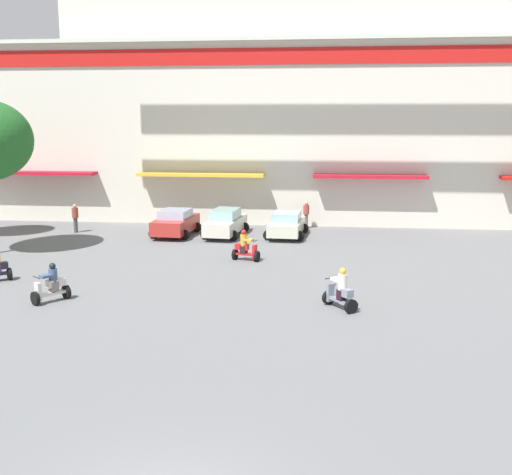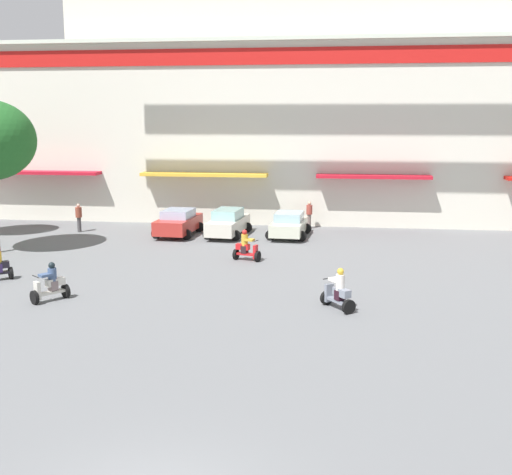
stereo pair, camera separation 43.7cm
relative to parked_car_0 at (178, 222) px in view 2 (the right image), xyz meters
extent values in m
plane|color=slate|center=(6.08, -12.87, -0.78)|extent=(128.00, 128.00, 0.00)
cube|color=silver|center=(6.08, 11.00, 4.92)|extent=(43.81, 13.74, 11.40)
cube|color=red|center=(6.08, 4.07, 9.71)|extent=(40.31, 0.12, 1.00)
cube|color=silver|center=(6.08, 4.03, 10.74)|extent=(43.81, 0.70, 0.24)
cube|color=red|center=(-10.46, 3.58, 2.48)|extent=(8.63, 1.10, 0.20)
cube|color=gold|center=(0.79, 3.58, 2.48)|extent=(8.08, 1.10, 0.20)
cube|color=red|center=(11.35, 3.58, 2.48)|extent=(6.94, 1.10, 0.20)
cube|color=#AB2D26|center=(0.00, 0.00, -0.11)|extent=(2.08, 4.17, 0.79)
cube|color=#A1B3D1|center=(0.00, 0.00, 0.52)|extent=(1.69, 2.13, 0.47)
cylinder|color=black|center=(-0.82, 1.32, -0.48)|extent=(0.61, 0.20, 0.60)
cylinder|color=black|center=(0.99, 1.19, -0.48)|extent=(0.61, 0.20, 0.60)
cylinder|color=black|center=(-0.99, -1.19, -0.48)|extent=(0.61, 0.20, 0.60)
cylinder|color=black|center=(0.82, -1.32, -0.48)|extent=(0.61, 0.20, 0.60)
cube|color=beige|center=(2.92, 0.22, -0.13)|extent=(2.01, 4.55, 0.76)
cube|color=#8DBEBC|center=(2.92, 0.22, 0.53)|extent=(1.58, 2.33, 0.55)
cylinder|color=black|center=(2.24, 1.66, -0.48)|extent=(0.61, 0.22, 0.60)
cylinder|color=black|center=(3.84, 1.51, -0.48)|extent=(0.61, 0.22, 0.60)
cylinder|color=black|center=(1.99, -1.07, -0.48)|extent=(0.61, 0.22, 0.60)
cylinder|color=black|center=(3.59, -1.22, -0.48)|extent=(0.61, 0.22, 0.60)
cube|color=beige|center=(6.47, 0.36, -0.17)|extent=(1.99, 4.11, 0.68)
cube|color=#93B2BD|center=(6.47, 0.36, 0.42)|extent=(1.62, 2.09, 0.49)
cylinder|color=black|center=(5.68, 1.65, -0.48)|extent=(0.61, 0.20, 0.60)
cylinder|color=black|center=(7.42, 1.54, -0.48)|extent=(0.61, 0.20, 0.60)
cylinder|color=black|center=(5.53, -0.83, -0.48)|extent=(0.61, 0.20, 0.60)
cylinder|color=black|center=(7.27, -0.94, -0.48)|extent=(0.61, 0.20, 0.60)
cylinder|color=black|center=(-4.61, -10.77, -0.52)|extent=(0.44, 0.49, 0.52)
cube|color=black|center=(-4.90, -11.01, -0.12)|extent=(0.71, 0.65, 0.28)
cylinder|color=black|center=(8.92, -12.77, -0.52)|extent=(0.50, 0.43, 0.52)
cylinder|color=black|center=(9.71, -13.81, -0.52)|extent=(0.50, 0.43, 0.52)
cube|color=gray|center=(9.32, -13.29, -0.46)|extent=(0.92, 1.09, 0.10)
cube|color=gray|center=(9.46, -13.48, -0.09)|extent=(0.68, 0.76, 0.28)
cube|color=gray|center=(9.00, -12.88, -0.29)|extent=(0.34, 0.31, 0.67)
cylinder|color=black|center=(8.98, -12.86, 0.25)|extent=(0.44, 0.34, 0.04)
cube|color=black|center=(9.40, -13.40, -0.21)|extent=(0.42, 0.42, 0.36)
cylinder|color=silver|center=(9.40, -13.40, 0.26)|extent=(0.45, 0.45, 0.58)
sphere|color=gold|center=(9.40, -13.40, 0.65)|extent=(0.25, 0.25, 0.25)
cube|color=silver|center=(9.22, -13.17, 0.29)|extent=(0.54, 0.56, 0.10)
cylinder|color=black|center=(5.49, -6.16, -0.52)|extent=(0.29, 0.54, 0.52)
cylinder|color=black|center=(4.38, -5.83, -0.52)|extent=(0.29, 0.54, 0.52)
cube|color=red|center=(4.93, -5.99, -0.46)|extent=(1.06, 0.56, 0.10)
cube|color=red|center=(4.73, -5.93, -0.11)|extent=(0.71, 0.47, 0.28)
cube|color=red|center=(5.38, -6.12, -0.31)|extent=(0.23, 0.35, 0.66)
cylinder|color=black|center=(5.40, -6.13, 0.23)|extent=(0.18, 0.51, 0.04)
cube|color=black|center=(4.82, -5.96, -0.23)|extent=(0.36, 0.39, 0.36)
cylinder|color=gold|center=(4.82, -5.96, 0.23)|extent=(0.40, 0.40, 0.56)
sphere|color=red|center=(4.82, -5.96, 0.62)|extent=(0.25, 0.25, 0.25)
cube|color=gold|center=(5.07, -6.03, 0.26)|extent=(0.52, 0.45, 0.10)
cylinder|color=black|center=(-1.83, -14.15, -0.52)|extent=(0.50, 0.43, 0.52)
cylinder|color=black|center=(-1.06, -13.17, -0.52)|extent=(0.50, 0.43, 0.52)
cube|color=beige|center=(-1.44, -13.66, -0.46)|extent=(0.90, 1.04, 0.10)
cube|color=beige|center=(-1.30, -13.48, -0.08)|extent=(0.67, 0.74, 0.28)
cube|color=beige|center=(-1.75, -14.06, -0.28)|extent=(0.34, 0.31, 0.68)
cylinder|color=black|center=(-1.77, -14.08, 0.26)|extent=(0.43, 0.35, 0.04)
cube|color=slate|center=(-1.37, -13.56, -0.20)|extent=(0.42, 0.42, 0.36)
cylinder|color=#3F5579|center=(-1.37, -13.56, 0.23)|extent=(0.45, 0.45, 0.49)
sphere|color=black|center=(-1.37, -13.56, 0.58)|extent=(0.25, 0.25, 0.25)
cube|color=#3F5579|center=(-1.53, -13.78, 0.25)|extent=(0.54, 0.56, 0.10)
cylinder|color=#454244|center=(-6.23, 0.30, -0.33)|extent=(0.25, 0.25, 0.90)
cylinder|color=brown|center=(-6.23, 0.30, 0.42)|extent=(0.40, 0.40, 0.61)
sphere|color=#D79B85|center=(-6.23, 0.30, 0.83)|extent=(0.21, 0.21, 0.21)
cylinder|color=#6F5E5A|center=(7.49, 3.33, -0.33)|extent=(0.25, 0.25, 0.90)
cylinder|color=#A24036|center=(7.49, 3.33, 0.41)|extent=(0.41, 0.41, 0.58)
sphere|color=tan|center=(7.49, 3.33, 0.81)|extent=(0.23, 0.23, 0.23)
camera|label=1|loc=(8.81, -35.29, 6.05)|focal=43.95mm
camera|label=2|loc=(9.25, -35.23, 6.05)|focal=43.95mm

